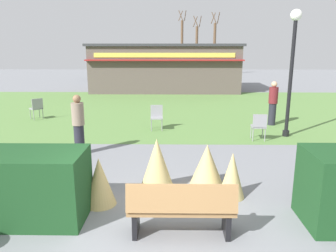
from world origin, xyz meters
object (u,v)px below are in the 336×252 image
park_bench (181,209)px  parked_car_center_slot (165,72)px  cafe_chair_west (259,125)px  person_standing (78,124)px  lamppost_mid (292,59)px  person_strolling (273,103)px  tree_right_bg (214,48)px  tree_center_bg (182,46)px  cafe_chair_east (37,107)px  tree_left_bg (197,49)px  parked_car_west_slot (113,72)px  cafe_chair_center (157,115)px  food_kiosk (165,67)px

park_bench → parked_car_center_slot: (-0.83, 25.99, 0.16)m
cafe_chair_west → person_standing: bearing=-165.1°
lamppost_mid → cafe_chair_west: bearing=-152.3°
person_standing → person_strolling: bearing=-59.6°
tree_right_bg → tree_center_bg: tree_center_bg is taller
lamppost_mid → parked_car_center_slot: lamppost_mid is taller
park_bench → cafe_chair_east: 10.37m
person_standing → parked_car_center_slot: 21.98m
tree_left_bg → tree_right_bg: tree_right_bg is taller
parked_car_west_slot → tree_right_bg: tree_right_bg is taller
tree_right_bg → tree_center_bg: (-3.33, 2.82, 0.24)m
tree_right_bg → park_bench: bearing=-97.8°
lamppost_mid → parked_car_center_slot: 20.49m
cafe_chair_east → cafe_chair_center: 5.32m
park_bench → tree_center_bg: bearing=88.5°
cafe_chair_west → parked_car_center_slot: size_ratio=0.20×
cafe_chair_center → tree_right_bg: 24.29m
person_strolling → tree_right_bg: size_ratio=0.26×
lamppost_mid → tree_right_bg: bearing=88.8°
park_bench → lamppost_mid: bearing=58.7°
cafe_chair_east → tree_right_bg: bearing=65.6°
lamppost_mid → parked_car_center_slot: size_ratio=0.94×
parked_car_center_slot → parked_car_west_slot: bearing=180.0°
person_strolling → tree_left_bg: 23.66m
park_bench → food_kiosk: (-0.67, 18.24, 1.10)m
lamppost_mid → food_kiosk: size_ratio=0.41×
tree_left_bg → cafe_chair_west: bearing=-89.5°
park_bench → person_strolling: (3.70, 7.76, 0.38)m
park_bench → cafe_chair_center: bearing=95.9°
cafe_chair_east → parked_car_center_slot: parked_car_center_slot is taller
food_kiosk → tree_right_bg: (4.88, 12.41, 1.25)m
lamppost_mid → food_kiosk: bearing=109.8°
cafe_chair_center → tree_center_bg: (1.60, 26.50, 2.54)m
person_strolling → parked_car_west_slot: size_ratio=0.40×
park_bench → food_kiosk: size_ratio=0.17×
food_kiosk → tree_left_bg: bearing=76.8°
cafe_chair_west → person_strolling: bearing=64.2°
cafe_chair_east → parked_car_west_slot: size_ratio=0.21×
cafe_chair_west → person_strolling: size_ratio=0.53×
cafe_chair_west → tree_center_bg: 28.11m
park_bench → person_standing: 4.96m
food_kiosk → cafe_chair_west: food_kiosk is taller
park_bench → person_standing: size_ratio=1.01×
cafe_chair_center → tree_left_bg: size_ratio=0.15×
cafe_chair_west → parked_car_center_slot: (-3.45, 20.46, 0.12)m
cafe_chair_west → person_strolling: (1.08, 2.22, 0.33)m
person_strolling → parked_car_center_slot: person_strolling is taller
food_kiosk → person_strolling: size_ratio=5.93×
cafe_chair_center → tree_left_bg: bearing=82.7°
park_bench → person_strolling: person_strolling is taller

